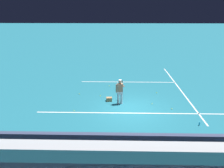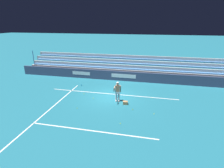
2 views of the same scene
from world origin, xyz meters
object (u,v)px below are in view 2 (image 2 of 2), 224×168
object	(u,v)px
tennis_ball_far_left	(132,109)
tennis_ball_toward_net	(120,124)
tennis_ball_on_baseline	(93,98)
tennis_player	(117,92)
tennis_ball_far_right	(84,94)
tennis_ball_by_box	(154,114)
tennis_ball_stray_back	(77,108)
ball_box_cardboard	(125,103)
tennis_ball_near_player	(152,98)
water_bottle	(81,85)

from	to	relation	value
tennis_ball_far_left	tennis_ball_toward_net	bearing A→B (deg)	75.05
tennis_ball_toward_net	tennis_ball_on_baseline	xyz separation A→B (m)	(3.05, -3.51, 0.00)
tennis_player	tennis_ball_far_right	size ratio (longest dim) A/B	25.98
tennis_player	tennis_ball_on_baseline	world-z (taller)	tennis_player
tennis_ball_by_box	tennis_ball_stray_back	bearing A→B (deg)	3.55
tennis_ball_far_right	tennis_ball_by_box	size ratio (longest dim) A/B	1.00
ball_box_cardboard	tennis_ball_on_baseline	xyz separation A→B (m)	(2.94, -0.50, -0.10)
tennis_ball_on_baseline	tennis_ball_toward_net	bearing A→B (deg)	130.99
tennis_ball_far_right	tennis_ball_near_player	size ratio (longest dim) A/B	1.00
tennis_ball_far_right	tennis_ball_stray_back	world-z (taller)	same
ball_box_cardboard	tennis_ball_toward_net	world-z (taller)	ball_box_cardboard
tennis_player	tennis_ball_on_baseline	xyz separation A→B (m)	(2.19, -0.07, -0.86)
tennis_player	tennis_ball_far_right	distance (m)	3.56
tennis_ball_toward_net	tennis_ball_stray_back	size ratio (longest dim) A/B	1.00
tennis_ball_far_left	ball_box_cardboard	bearing A→B (deg)	-50.65
tennis_ball_stray_back	water_bottle	world-z (taller)	water_bottle
tennis_ball_by_box	tennis_ball_near_player	bearing A→B (deg)	-87.14
tennis_ball_stray_back	water_bottle	size ratio (longest dim) A/B	0.30
ball_box_cardboard	tennis_ball_near_player	world-z (taller)	ball_box_cardboard
water_bottle	tennis_ball_toward_net	bearing A→B (deg)	130.03
tennis_ball_far_left	tennis_ball_stray_back	xyz separation A→B (m)	(4.29, 0.72, 0.00)
tennis_ball_far_right	tennis_ball_toward_net	size ratio (longest dim) A/B	1.00
tennis_ball_on_baseline	tennis_ball_stray_back	bearing A→B (deg)	72.20
tennis_ball_far_left	tennis_ball_by_box	size ratio (longest dim) A/B	1.00
tennis_ball_near_player	tennis_ball_far_left	bearing A→B (deg)	59.30
tennis_ball_by_box	tennis_ball_near_player	distance (m)	2.86
tennis_ball_near_player	tennis_ball_toward_net	bearing A→B (deg)	66.16
tennis_ball_stray_back	tennis_ball_toward_net	bearing A→B (deg)	158.68
tennis_player	ball_box_cardboard	distance (m)	1.15
tennis_player	tennis_ball_by_box	xyz separation A→B (m)	(-3.07, 1.62, -0.86)
water_bottle	tennis_player	bearing A→B (deg)	147.29
tennis_ball_toward_net	tennis_ball_stray_back	distance (m)	3.98
tennis_ball_by_box	tennis_ball_on_baseline	bearing A→B (deg)	-17.86
tennis_ball_far_left	tennis_ball_toward_net	distance (m)	2.25
tennis_ball_by_box	tennis_ball_toward_net	xyz separation A→B (m)	(2.21, 1.82, 0.00)
tennis_ball_stray_back	tennis_ball_near_player	size ratio (longest dim) A/B	1.00
tennis_ball_stray_back	tennis_ball_on_baseline	size ratio (longest dim) A/B	1.00
tennis_ball_near_player	tennis_ball_on_baseline	bearing A→B (deg)	12.80
tennis_player	tennis_ball_stray_back	size ratio (longest dim) A/B	25.98
tennis_ball_on_baseline	tennis_ball_far_left	bearing A→B (deg)	159.77
tennis_ball_stray_back	tennis_ball_on_baseline	xyz separation A→B (m)	(-0.66, -2.06, 0.00)
tennis_ball_toward_net	ball_box_cardboard	bearing A→B (deg)	-87.95
tennis_player	tennis_ball_toward_net	distance (m)	3.65
ball_box_cardboard	tennis_ball_far_left	world-z (taller)	ball_box_cardboard
tennis_ball_far_left	tennis_ball_toward_net	world-z (taller)	same
tennis_ball_by_box	tennis_ball_toward_net	size ratio (longest dim) A/B	1.00
tennis_ball_stray_back	tennis_ball_far_right	bearing A→B (deg)	-79.90
tennis_player	ball_box_cardboard	world-z (taller)	tennis_player
tennis_ball_near_player	tennis_ball_stray_back	bearing A→B (deg)	29.16
tennis_ball_stray_back	tennis_ball_far_left	bearing A→B (deg)	-170.43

